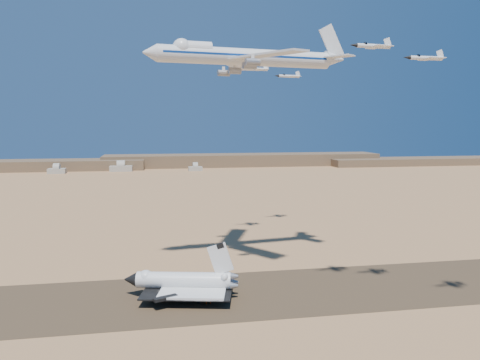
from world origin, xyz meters
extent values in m
plane|color=#B07F4E|center=(0.00, 0.00, 0.00)|extent=(1200.00, 1200.00, 0.00)
cube|color=#4C3726|center=(0.00, 0.00, 0.03)|extent=(600.00, 50.00, 0.06)
cube|color=brown|center=(-220.00, 520.00, 7.00)|extent=(380.00, 60.00, 14.00)
cube|color=brown|center=(120.00, 540.00, 9.00)|extent=(420.00, 60.00, 18.00)
cube|color=brown|center=(400.00, 510.00, 5.50)|extent=(300.00, 60.00, 11.00)
cube|color=#A09C8E|center=(-140.00, 470.00, 3.25)|extent=(22.00, 14.00, 6.50)
cube|color=#A09C8E|center=(-60.00, 485.00, 3.75)|extent=(30.00, 15.00, 7.50)
cube|color=#A09C8E|center=(40.00, 475.00, 2.75)|extent=(19.00, 12.50, 5.50)
cylinder|color=silver|center=(-3.70, 0.99, 6.37)|extent=(34.46, 13.00, 5.95)
cone|color=black|center=(-22.58, 5.07, 6.37)|extent=(5.86, 6.53, 5.65)
sphere|color=silver|center=(-17.19, 3.91, 7.22)|extent=(5.52, 5.52, 5.52)
cube|color=silver|center=(0.45, 0.09, 3.93)|extent=(28.22, 29.84, 0.96)
cube|color=black|center=(-1.62, 0.54, 3.45)|extent=(36.52, 31.64, 0.53)
cube|color=silver|center=(9.79, -1.93, 14.65)|extent=(9.78, 2.81, 12.23)
cylinder|color=gray|center=(-17.19, 3.91, 1.70)|extent=(0.38, 0.38, 3.40)
cylinder|color=black|center=(-17.19, 3.91, 0.58)|extent=(1.24, 0.71, 1.17)
cylinder|color=gray|center=(1.41, -5.55, 1.70)|extent=(0.38, 0.38, 3.40)
cylinder|color=black|center=(1.41, -5.55, 0.58)|extent=(1.24, 0.71, 1.17)
cylinder|color=gray|center=(3.65, 4.83, 1.70)|extent=(0.38, 0.38, 3.40)
cylinder|color=black|center=(3.65, 4.83, 0.58)|extent=(1.24, 0.71, 1.17)
cylinder|color=white|center=(25.67, 30.25, 91.12)|extent=(75.03, 17.28, 7.04)
cone|color=white|center=(-14.09, 24.71, 91.12)|extent=(6.42, 7.73, 7.04)
sphere|color=white|center=(-1.56, 26.46, 93.65)|extent=(7.26, 7.26, 7.26)
cube|color=white|center=(30.27, 13.12, 89.80)|extent=(27.37, 32.52, 0.77)
cube|color=white|center=(25.42, 47.98, 89.80)|extent=(20.62, 34.38, 0.77)
cube|color=white|center=(65.86, 28.62, 92.22)|extent=(12.21, 13.26, 0.55)
cube|color=white|center=(63.89, 42.78, 92.22)|extent=(10.15, 13.48, 0.55)
cube|color=white|center=(64.88, 35.70, 99.37)|extent=(12.52, 2.49, 15.72)
cylinder|color=gray|center=(24.85, 20.14, 86.51)|extent=(5.84, 3.59, 2.86)
cylinder|color=gray|center=(24.04, 10.03, 86.51)|extent=(5.84, 3.59, 2.86)
cylinder|color=gray|center=(22.12, 39.75, 86.51)|extent=(5.84, 3.59, 2.86)
cylinder|color=gray|center=(18.58, 49.25, 86.51)|extent=(5.84, 3.59, 2.86)
imported|color=#EF5A0E|center=(3.94, -7.89, 0.88)|extent=(0.52, 0.68, 1.64)
imported|color=#EF5A0E|center=(5.51, -7.65, 0.84)|extent=(0.71, 0.87, 1.57)
imported|color=#EF5A0E|center=(4.83, -4.91, 1.00)|extent=(1.00, 1.24, 1.89)
cylinder|color=white|center=(57.77, -20.40, 88.45)|extent=(11.98, 2.49, 1.39)
cone|color=black|center=(50.66, -21.07, 88.45)|extent=(2.69, 1.52, 1.29)
sphere|color=black|center=(54.81, -20.68, 88.94)|extent=(1.39, 1.39, 1.39)
cube|color=white|center=(58.76, -20.31, 88.25)|extent=(4.20, 8.22, 0.25)
cube|color=white|center=(62.71, -19.94, 88.45)|extent=(2.63, 5.14, 0.20)
cube|color=white|center=(62.90, -19.92, 89.83)|extent=(3.01, 0.53, 3.35)
cylinder|color=white|center=(73.80, -25.15, 84.39)|extent=(11.39, 1.60, 1.33)
cone|color=black|center=(66.98, -25.31, 84.39)|extent=(2.49, 1.29, 1.23)
sphere|color=black|center=(70.96, -25.22, 84.86)|extent=(1.33, 1.33, 1.33)
cube|color=white|center=(74.75, -25.13, 84.20)|extent=(3.49, 7.65, 0.24)
cube|color=white|center=(78.53, -25.04, 84.39)|extent=(2.20, 4.78, 0.19)
cube|color=white|center=(78.72, -25.03, 85.71)|extent=(2.87, 0.30, 3.20)
cylinder|color=white|center=(39.10, 76.27, 91.72)|extent=(13.12, 2.14, 1.52)
cone|color=black|center=(31.28, 75.90, 91.72)|extent=(2.89, 1.55, 1.41)
sphere|color=black|center=(35.84, 76.11, 92.26)|extent=(1.52, 1.52, 1.52)
cube|color=white|center=(40.19, 76.32, 91.50)|extent=(4.22, 8.88, 0.27)
cube|color=white|center=(44.54, 76.53, 91.72)|extent=(2.65, 5.55, 0.22)
cube|color=white|center=(44.75, 76.54, 93.24)|extent=(3.30, 0.43, 3.68)
cylinder|color=white|center=(63.90, 99.23, 90.86)|extent=(13.09, 3.76, 1.52)
cone|color=black|center=(56.21, 97.87, 90.86)|extent=(3.02, 1.88, 1.41)
sphere|color=black|center=(60.70, 98.66, 91.40)|extent=(1.52, 1.52, 1.52)
cube|color=white|center=(64.97, 99.42, 90.64)|extent=(5.25, 9.21, 0.27)
cube|color=white|center=(69.25, 100.17, 90.86)|extent=(3.29, 5.76, 0.22)
cube|color=white|center=(69.46, 100.21, 92.38)|extent=(3.28, 0.84, 3.67)
camera|label=1|loc=(-12.38, -166.05, 63.09)|focal=35.00mm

